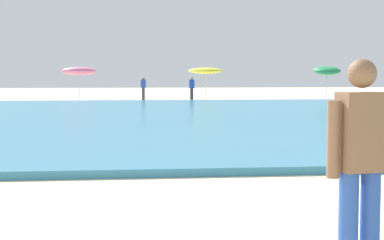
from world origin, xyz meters
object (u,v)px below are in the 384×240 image
at_px(beach_umbrella_3, 327,71).
at_px(beach_umbrella_1, 79,71).
at_px(beach_umbrella_2, 205,71).
at_px(beachgoer_near_row_left, 143,88).
at_px(beachgoer_near_row_mid, 192,88).

bearing_deg(beach_umbrella_3, beach_umbrella_1, 175.78).
xyz_separation_m(beach_umbrella_2, beachgoer_near_row_left, (-4.05, -0.21, -1.09)).
height_order(beach_umbrella_3, beachgoer_near_row_left, beach_umbrella_3).
distance_m(beach_umbrella_1, beach_umbrella_2, 8.13).
xyz_separation_m(beachgoer_near_row_left, beachgoer_near_row_mid, (2.93, -1.72, 0.00)).
distance_m(beach_umbrella_2, beachgoer_near_row_left, 4.20).
bearing_deg(beach_umbrella_1, beachgoer_near_row_left, -6.38).
relative_size(beach_umbrella_1, beachgoer_near_row_mid, 1.41).
bearing_deg(beach_umbrella_2, beachgoer_near_row_left, -176.97).
distance_m(beachgoer_near_row_left, beachgoer_near_row_mid, 3.39).
bearing_deg(beach_umbrella_2, beachgoer_near_row_mid, -120.09).
bearing_deg(beachgoer_near_row_mid, beach_umbrella_1, 162.77).
distance_m(beach_umbrella_2, beach_umbrella_3, 7.90).
bearing_deg(beach_umbrella_2, beach_umbrella_1, 178.30).
height_order(beach_umbrella_2, beachgoer_near_row_left, beach_umbrella_2).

